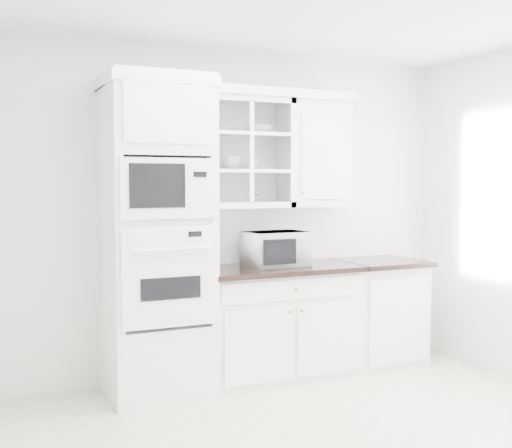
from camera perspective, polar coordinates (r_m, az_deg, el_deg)
name	(u,v)px	position (r m, az deg, el deg)	size (l,w,h in m)	color
ground	(342,445)	(4.18, 7.64, -18.88)	(4.00, 3.50, 0.01)	beige
room_shell	(309,156)	(4.23, 4.74, 6.03)	(4.00, 3.50, 2.70)	white
oven_column	(157,237)	(4.88, -8.78, -1.13)	(0.76, 0.68, 2.40)	white
base_cabinet_run	(278,321)	(5.38, 1.95, -8.57)	(1.32, 0.67, 0.92)	white
extra_base_cabinet	(378,311)	(5.89, 10.78, -7.57)	(0.72, 0.67, 0.92)	white
upper_cabinet_glass	(243,153)	(5.28, -1.13, 6.34)	(0.80, 0.33, 0.90)	white
upper_cabinet_solid	(315,154)	(5.59, 5.28, 6.19)	(0.55, 0.33, 0.90)	white
crown_molding	(233,92)	(5.26, -2.09, 11.65)	(2.14, 0.38, 0.07)	white
countertop_microwave	(275,249)	(5.27, 1.70, -2.21)	(0.49, 0.41, 0.29)	white
bowl_a	(226,130)	(5.25, -2.72, 8.38)	(0.20, 0.20, 0.05)	white
bowl_b	(259,130)	(5.36, 0.30, 8.39)	(0.22, 0.22, 0.07)	white
cup_a	(232,163)	(5.23, -2.17, 5.44)	(0.14, 0.14, 0.11)	white
cup_b	(254,165)	(5.30, -0.19, 5.29)	(0.09, 0.09, 0.09)	white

